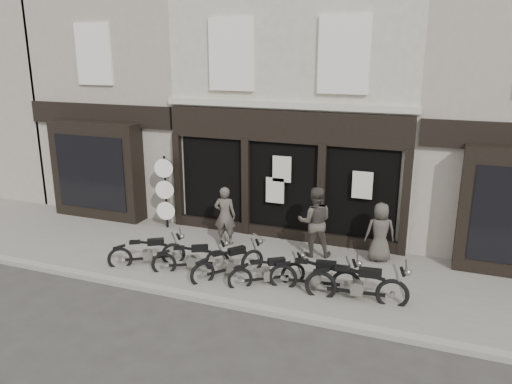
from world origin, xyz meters
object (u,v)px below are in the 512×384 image
(motorcycle_4, at_px, (315,278))
(man_right, at_px, (380,232))
(man_left, at_px, (225,216))
(motorcycle_0, at_px, (148,254))
(motorcycle_2, at_px, (229,265))
(advert_sign_post, at_px, (166,195))
(motorcycle_1, at_px, (192,261))
(motorcycle_5, at_px, (357,287))
(man_centre, at_px, (315,222))
(motorcycle_3, at_px, (268,274))

(motorcycle_4, relative_size, man_right, 1.35)
(motorcycle_4, bearing_deg, man_left, 141.01)
(motorcycle_0, distance_m, man_left, 2.48)
(motorcycle_2, bearing_deg, motorcycle_4, -52.19)
(advert_sign_post, bearing_deg, motorcycle_0, -84.21)
(motorcycle_1, xyz_separation_m, motorcycle_2, (1.01, 0.06, 0.02))
(motorcycle_5, bearing_deg, advert_sign_post, 151.88)
(motorcycle_2, bearing_deg, man_left, 64.17)
(motorcycle_1, height_order, man_centre, man_centre)
(motorcycle_2, relative_size, man_right, 1.10)
(man_centre, bearing_deg, man_right, 172.90)
(man_centre, bearing_deg, motorcycle_4, 89.57)
(man_left, height_order, man_right, man_left)
(motorcycle_4, relative_size, motorcycle_5, 0.93)
(motorcycle_1, xyz_separation_m, man_right, (4.35, 2.32, 0.54))
(motorcycle_1, distance_m, motorcycle_2, 1.01)
(motorcycle_2, distance_m, man_left, 2.22)
(motorcycle_2, height_order, motorcycle_5, motorcycle_5)
(motorcycle_2, xyz_separation_m, advert_sign_post, (-3.25, 2.46, 0.79))
(motorcycle_2, xyz_separation_m, man_centre, (1.64, 2.00, 0.69))
(motorcycle_1, relative_size, motorcycle_5, 0.78)
(man_left, bearing_deg, motorcycle_4, 137.74)
(man_right, bearing_deg, motorcycle_5, 68.23)
(motorcycle_0, distance_m, motorcycle_5, 5.47)
(man_left, bearing_deg, motorcycle_2, 105.46)
(man_centre, bearing_deg, motorcycle_0, 12.40)
(motorcycle_1, distance_m, motorcycle_3, 2.08)
(man_centre, bearing_deg, motorcycle_2, 34.51)
(man_centre, distance_m, man_right, 1.73)
(motorcycle_1, xyz_separation_m, man_centre, (2.65, 2.05, 0.71))
(motorcycle_1, bearing_deg, motorcycle_0, 154.47)
(motorcycle_4, distance_m, man_centre, 2.16)
(man_right, bearing_deg, man_left, -13.68)
(motorcycle_3, distance_m, motorcycle_4, 1.14)
(motorcycle_1, height_order, man_right, man_right)
(motorcycle_2, height_order, motorcycle_3, motorcycle_2)
(motorcycle_5, bearing_deg, motorcycle_0, 173.65)
(motorcycle_0, relative_size, man_right, 1.10)
(motorcycle_1, height_order, man_left, man_left)
(motorcycle_0, height_order, man_left, man_left)
(motorcycle_0, relative_size, motorcycle_5, 0.76)
(motorcycle_1, distance_m, man_centre, 3.43)
(motorcycle_4, height_order, motorcycle_5, motorcycle_5)
(man_right, height_order, advert_sign_post, advert_sign_post)
(motorcycle_3, xyz_separation_m, advert_sign_post, (-4.31, 2.57, 0.81))
(motorcycle_5, distance_m, man_right, 2.47)
(motorcycle_5, relative_size, advert_sign_post, 0.95)
(motorcycle_4, bearing_deg, man_centre, 97.38)
(motorcycle_0, bearing_deg, motorcycle_2, -30.72)
(man_centre, xyz_separation_m, man_right, (1.70, 0.27, -0.16))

